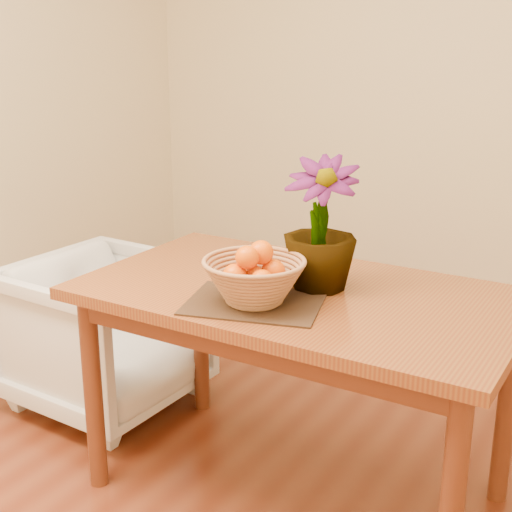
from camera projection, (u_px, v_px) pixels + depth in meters
The scene contains 7 objects.
wall_back at pixel (474, 73), 3.71m from camera, with size 4.00×0.02×2.70m, color beige.
table at pixel (298, 315), 2.31m from camera, with size 1.40×0.80×0.75m.
placemat at pixel (254, 303), 2.16m from camera, with size 0.40×0.30×0.01m, color #322012.
wicker_basket at pixel (254, 282), 2.14m from camera, with size 0.31×0.31×0.13m.
orange_pile at pixel (254, 268), 2.13m from camera, with size 0.17×0.17×0.13m.
potted_plant at pixel (320, 224), 2.24m from camera, with size 0.24×0.24×0.42m, color #194A15.
armchair at pixel (107, 326), 3.01m from camera, with size 0.69×0.65×0.71m, color #806758.
Camera 1 is at (0.99, -1.62, 1.52)m, focal length 50.00 mm.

